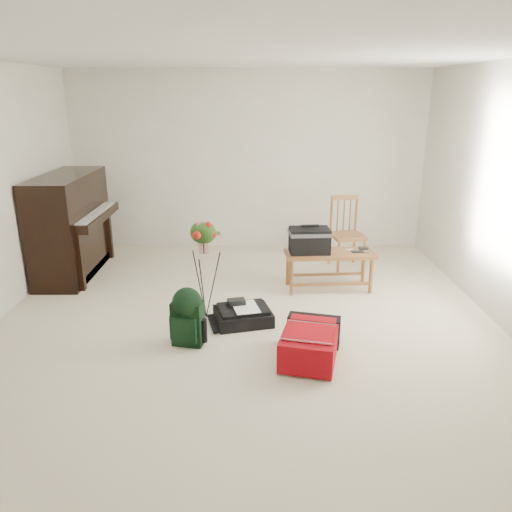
{
  "coord_description": "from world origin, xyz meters",
  "views": [
    {
      "loc": [
        0.09,
        -4.4,
        2.2
      ],
      "look_at": [
        0.1,
        0.35,
        0.63
      ],
      "focal_mm": 35.0,
      "sensor_mm": 36.0,
      "label": 1
    }
  ],
  "objects_px": {
    "bench": "(316,244)",
    "red_suitcase": "(309,341)",
    "black_duffel": "(243,315)",
    "piano": "(72,227)",
    "dining_chair": "(347,234)",
    "green_backpack": "(187,314)",
    "flower_stand": "(204,270)"
  },
  "relations": [
    {
      "from": "bench",
      "to": "red_suitcase",
      "type": "relative_size",
      "value": 1.36
    },
    {
      "from": "bench",
      "to": "black_duffel",
      "type": "bearing_deg",
      "value": -135.87
    },
    {
      "from": "piano",
      "to": "black_duffel",
      "type": "bearing_deg",
      "value": -34.05
    },
    {
      "from": "dining_chair",
      "to": "bench",
      "type": "bearing_deg",
      "value": -133.23
    },
    {
      "from": "green_backpack",
      "to": "flower_stand",
      "type": "xyz_separation_m",
      "value": [
        0.11,
        0.57,
        0.21
      ]
    },
    {
      "from": "piano",
      "to": "bench",
      "type": "relative_size",
      "value": 1.45
    },
    {
      "from": "red_suitcase",
      "to": "green_backpack",
      "type": "distance_m",
      "value": 1.11
    },
    {
      "from": "red_suitcase",
      "to": "bench",
      "type": "bearing_deg",
      "value": 95.71
    },
    {
      "from": "bench",
      "to": "dining_chair",
      "type": "xyz_separation_m",
      "value": [
        0.5,
        0.79,
        -0.1
      ]
    },
    {
      "from": "red_suitcase",
      "to": "green_backpack",
      "type": "height_order",
      "value": "green_backpack"
    },
    {
      "from": "bench",
      "to": "flower_stand",
      "type": "relative_size",
      "value": 0.99
    },
    {
      "from": "black_duffel",
      "to": "green_backpack",
      "type": "bearing_deg",
      "value": -151.38
    },
    {
      "from": "red_suitcase",
      "to": "black_duffel",
      "type": "height_order",
      "value": "red_suitcase"
    },
    {
      "from": "black_duffel",
      "to": "bench",
      "type": "bearing_deg",
      "value": 33.69
    },
    {
      "from": "black_duffel",
      "to": "flower_stand",
      "type": "height_order",
      "value": "flower_stand"
    },
    {
      "from": "green_backpack",
      "to": "flower_stand",
      "type": "bearing_deg",
      "value": 91.59
    },
    {
      "from": "piano",
      "to": "flower_stand",
      "type": "bearing_deg",
      "value": -37.05
    },
    {
      "from": "black_duffel",
      "to": "flower_stand",
      "type": "distance_m",
      "value": 0.59
    },
    {
      "from": "dining_chair",
      "to": "flower_stand",
      "type": "xyz_separation_m",
      "value": [
        -1.7,
        -1.56,
        0.06
      ]
    },
    {
      "from": "flower_stand",
      "to": "piano",
      "type": "bearing_deg",
      "value": 124.41
    },
    {
      "from": "piano",
      "to": "bench",
      "type": "xyz_separation_m",
      "value": [
        2.97,
        -0.57,
        -0.05
      ]
    },
    {
      "from": "bench",
      "to": "flower_stand",
      "type": "height_order",
      "value": "flower_stand"
    },
    {
      "from": "bench",
      "to": "black_duffel",
      "type": "distance_m",
      "value": 1.29
    },
    {
      "from": "piano",
      "to": "flower_stand",
      "type": "distance_m",
      "value": 2.23
    },
    {
      "from": "piano",
      "to": "red_suitcase",
      "type": "height_order",
      "value": "piano"
    },
    {
      "from": "piano",
      "to": "bench",
      "type": "height_order",
      "value": "piano"
    },
    {
      "from": "bench",
      "to": "black_duffel",
      "type": "xyz_separation_m",
      "value": [
        -0.81,
        -0.89,
        -0.47
      ]
    },
    {
      "from": "black_duffel",
      "to": "piano",
      "type": "bearing_deg",
      "value": 132.0
    },
    {
      "from": "green_backpack",
      "to": "piano",
      "type": "bearing_deg",
      "value": 143.37
    },
    {
      "from": "bench",
      "to": "green_backpack",
      "type": "height_order",
      "value": "bench"
    },
    {
      "from": "black_duffel",
      "to": "green_backpack",
      "type": "relative_size",
      "value": 1.15
    },
    {
      "from": "piano",
      "to": "green_backpack",
      "type": "bearing_deg",
      "value": -48.77
    }
  ]
}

